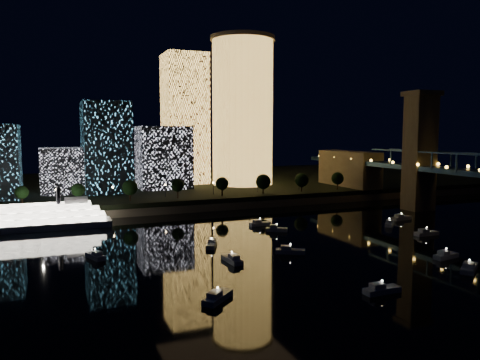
% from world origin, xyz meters
% --- Properties ---
extents(ground, '(520.00, 520.00, 0.00)m').
position_xyz_m(ground, '(0.00, 0.00, 0.00)').
color(ground, black).
rests_on(ground, ground).
extents(far_bank, '(420.00, 160.00, 5.00)m').
position_xyz_m(far_bank, '(0.00, 160.00, 2.50)').
color(far_bank, black).
rests_on(far_bank, ground).
extents(seawall, '(420.00, 6.00, 3.00)m').
position_xyz_m(seawall, '(0.00, 82.00, 1.50)').
color(seawall, '#6B5E4C').
rests_on(seawall, ground).
extents(tower_cylindrical, '(34.00, 34.00, 77.63)m').
position_xyz_m(tower_cylindrical, '(16.26, 127.79, 43.94)').
color(tower_cylindrical, '#FDBB51').
rests_on(tower_cylindrical, far_bank).
extents(tower_rectangular, '(21.98, 21.98, 69.94)m').
position_xyz_m(tower_rectangular, '(-10.52, 145.47, 39.97)').
color(tower_rectangular, '#FDBB51').
rests_on(tower_rectangular, far_bank).
extents(midrise_blocks, '(99.53, 32.25, 41.95)m').
position_xyz_m(midrise_blocks, '(-62.79, 123.11, 21.89)').
color(midrise_blocks, white).
rests_on(midrise_blocks, far_bank).
extents(riverboat, '(49.56, 12.04, 14.83)m').
position_xyz_m(riverboat, '(-85.42, 67.48, 3.80)').
color(riverboat, silver).
rests_on(riverboat, ground).
extents(motorboats, '(118.97, 75.47, 2.78)m').
position_xyz_m(motorboats, '(-8.27, 7.47, 0.81)').
color(motorboats, silver).
rests_on(motorboats, ground).
extents(esplanade_trees, '(166.47, 6.96, 8.98)m').
position_xyz_m(esplanade_trees, '(-26.70, 88.00, 10.47)').
color(esplanade_trees, black).
rests_on(esplanade_trees, far_bank).
extents(street_lamps, '(132.70, 0.70, 5.65)m').
position_xyz_m(street_lamps, '(-34.00, 94.00, 9.02)').
color(street_lamps, black).
rests_on(street_lamps, far_bank).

